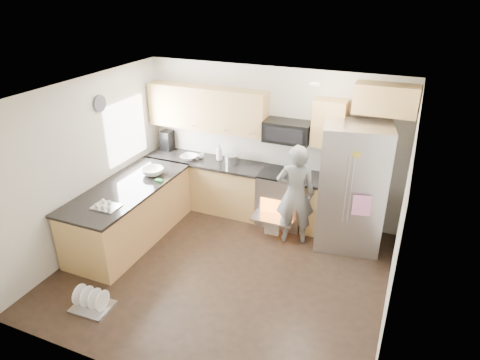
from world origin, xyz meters
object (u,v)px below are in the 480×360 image
at_px(person, 295,195).
at_px(dish_rack, 92,303).
at_px(stove_range, 283,186).
at_px(refrigerator, 352,187).

bearing_deg(person, dish_rack, 34.47).
xyz_separation_m(stove_range, person, (0.35, -0.49, 0.15)).
relative_size(stove_range, refrigerator, 0.90).
height_order(stove_range, refrigerator, refrigerator).
bearing_deg(stove_range, dish_rack, -117.57).
xyz_separation_m(stove_range, dish_rack, (-1.58, -3.03, -0.59)).
distance_m(stove_range, person, 0.62).
height_order(person, dish_rack, person).
xyz_separation_m(refrigerator, person, (-0.80, -0.25, -0.17)).
height_order(refrigerator, dish_rack, refrigerator).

